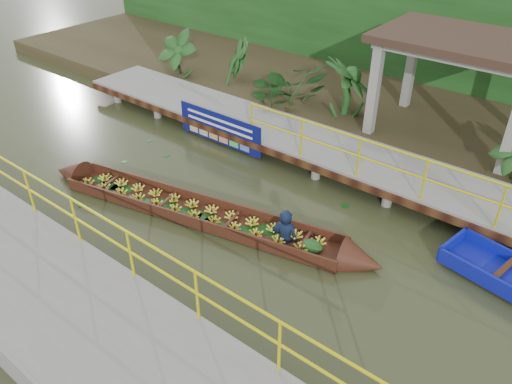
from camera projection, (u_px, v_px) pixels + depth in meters
The scene contains 9 objects.
ground at pixel (217, 211), 11.69m from camera, with size 80.00×80.00×0.00m, color #272E17.
land_strip at pixel (369, 102), 16.48m from camera, with size 30.00×8.00×0.45m, color #2F2817.
far_dock at pixel (301, 140), 13.67m from camera, with size 16.00×2.06×1.66m.
near_dock at pixel (91, 334), 8.26m from camera, with size 18.00×2.40×1.73m.
pavilion at pixel (465, 51), 12.72m from camera, with size 4.40×3.00×3.00m.
foliage_backdrop at pixel (410, 32), 17.14m from camera, with size 30.00×0.80×4.00m, color #163A12.
vendor_boat at pixel (210, 213), 11.27m from camera, with size 8.60×2.61×1.93m.
blue_banner at pixel (220, 128), 14.11m from camera, with size 2.97×0.04×0.93m.
tropical_plants at pixel (333, 96), 14.62m from camera, with size 14.09×1.09×1.36m.
Camera 1 is at (6.63, -6.90, 6.81)m, focal length 35.00 mm.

